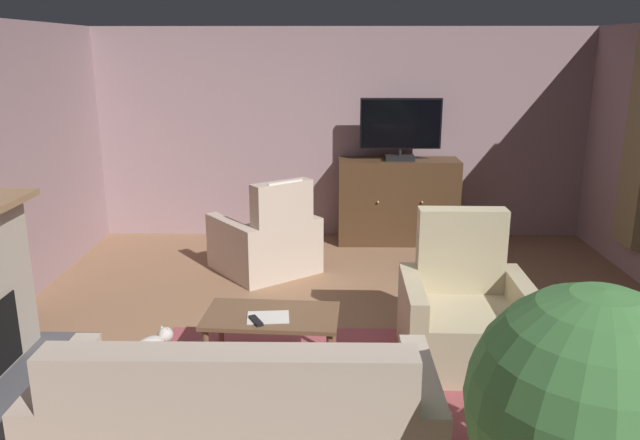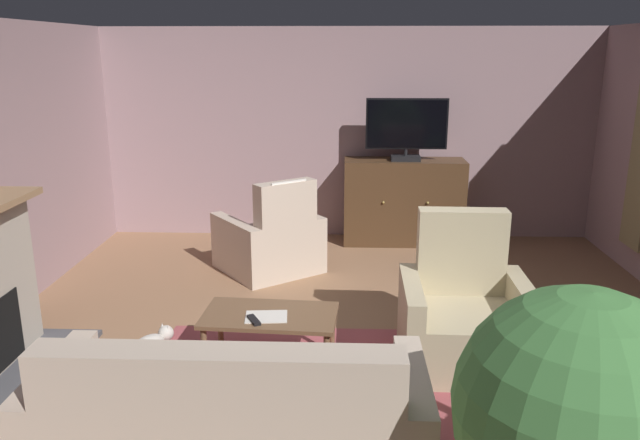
% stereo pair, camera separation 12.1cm
% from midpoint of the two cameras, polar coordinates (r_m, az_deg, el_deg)
% --- Properties ---
extents(ground_plane, '(6.59, 7.24, 0.04)m').
position_cam_midpoint_polar(ground_plane, '(4.93, 3.32, -12.75)').
color(ground_plane, '#936B4C').
extents(wall_back, '(6.59, 0.10, 2.56)m').
position_cam_midpoint_polar(wall_back, '(7.78, 3.06, 7.82)').
color(wall_back, gray).
rests_on(wall_back, ground_plane).
extents(rug_central, '(2.66, 1.61, 0.01)m').
position_cam_midpoint_polar(rug_central, '(4.66, 1.56, -14.16)').
color(rug_central, '#9E474C').
rests_on(rug_central, ground_plane).
extents(tv_cabinet, '(1.43, 0.51, 1.03)m').
position_cam_midpoint_polar(tv_cabinet, '(7.62, 8.07, 1.50)').
color(tv_cabinet, '#352315').
rests_on(tv_cabinet, ground_plane).
extents(television, '(0.95, 0.20, 0.73)m').
position_cam_midpoint_polar(television, '(7.41, 8.38, 8.33)').
color(television, black).
rests_on(television, tv_cabinet).
extents(coffee_table, '(1.01, 0.61, 0.43)m').
position_cam_midpoint_polar(coffee_table, '(4.65, -3.84, -9.09)').
color(coffee_table, brown).
rests_on(coffee_table, ground_plane).
extents(tv_remote, '(0.12, 0.17, 0.02)m').
position_cam_midpoint_polar(tv_remote, '(4.50, -5.30, -9.09)').
color(tv_remote, black).
rests_on(tv_remote, coffee_table).
extents(folded_newspaper, '(0.32, 0.24, 0.01)m').
position_cam_midpoint_polar(folded_newspaper, '(4.57, -4.17, -8.81)').
color(folded_newspaper, silver).
rests_on(folded_newspaper, coffee_table).
extents(sofa_floral, '(2.07, 0.87, 0.96)m').
position_cam_midpoint_polar(sofa_floral, '(3.53, -6.97, -18.77)').
color(sofa_floral, '#C6B29E').
rests_on(sofa_floral, ground_plane).
extents(armchair_in_far_corner, '(0.95, 0.89, 1.12)m').
position_cam_midpoint_polar(armchair_in_far_corner, '(4.88, 13.73, -8.75)').
color(armchair_in_far_corner, tan).
rests_on(armchair_in_far_corner, ground_plane).
extents(armchair_by_fireplace, '(1.27, 1.27, 1.05)m').
position_cam_midpoint_polar(armchair_by_fireplace, '(6.63, -3.97, -2.05)').
color(armchair_by_fireplace, '#C6B29E').
rests_on(armchair_by_fireplace, ground_plane).
extents(potted_plant_tall_palm_by_window, '(1.06, 1.06, 1.38)m').
position_cam_midpoint_polar(potted_plant_tall_palm_by_window, '(2.97, 23.65, -16.25)').
color(potted_plant_tall_palm_by_window, '#3D4C5B').
rests_on(potted_plant_tall_palm_by_window, ground_plane).
extents(potted_plant_on_hearth_side, '(0.53, 0.53, 0.82)m').
position_cam_midpoint_polar(potted_plant_on_hearth_side, '(4.33, 25.53, -11.17)').
color(potted_plant_on_hearth_side, '#99664C').
rests_on(potted_plant_on_hearth_side, ground_plane).
extents(cat, '(0.38, 0.59, 0.19)m').
position_cam_midpoint_polar(cat, '(5.09, -14.65, -10.97)').
color(cat, beige).
rests_on(cat, ground_plane).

